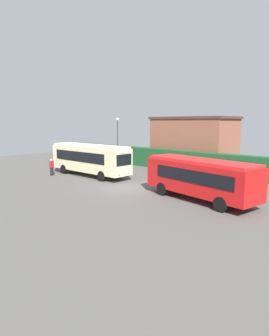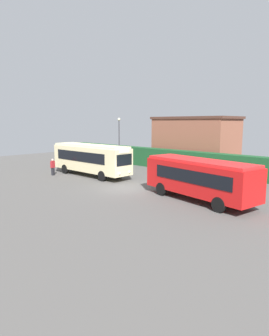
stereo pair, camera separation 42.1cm
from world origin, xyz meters
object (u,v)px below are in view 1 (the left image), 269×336
(person_right, at_px, (225,182))
(person_center, at_px, (204,177))
(lamppost, at_px, (118,137))
(bus_cream, at_px, (90,158))
(bus_red, at_px, (200,177))
(person_left, at_px, (52,167))
(person_far, at_px, (238,185))

(person_right, bearing_deg, person_center, -43.95)
(person_right, height_order, lamppost, lamppost)
(bus_cream, height_order, lamppost, lamppost)
(bus_red, bearing_deg, bus_cream, 6.76)
(person_left, height_order, person_center, person_center)
(bus_red, distance_m, person_far, 3.14)
(bus_cream, xyz_separation_m, lamppost, (-2.88, 6.79, 1.90))
(bus_cream, relative_size, bus_red, 1.12)
(person_far, bearing_deg, bus_cream, -73.19)
(lamppost, bearing_deg, person_right, -14.65)
(person_right, relative_size, person_far, 0.98)
(bus_cream, distance_m, person_center, 12.13)
(person_far, height_order, lamppost, lamppost)
(person_far, bearing_deg, lamppost, -95.27)
(bus_cream, height_order, person_center, bus_cream)
(person_right, height_order, person_far, person_far)
(person_left, relative_size, lamppost, 0.29)
(person_left, bearing_deg, person_far, -3.49)
(person_left, relative_size, person_right, 1.00)
(person_center, bearing_deg, person_right, -70.55)
(person_center, xyz_separation_m, person_right, (2.29, -0.83, -0.01))
(person_left, bearing_deg, bus_cream, 23.47)
(bus_cream, relative_size, person_center, 5.71)
(bus_cream, xyz_separation_m, person_right, (13.94, 2.39, -0.96))
(person_right, relative_size, lamppost, 0.29)
(person_left, bearing_deg, lamppost, 71.54)
(bus_cream, xyz_separation_m, bus_red, (13.53, -0.70, -0.16))
(bus_red, height_order, lamppost, lamppost)
(bus_red, height_order, person_center, bus_red)
(person_left, distance_m, person_center, 15.89)
(bus_red, bearing_deg, person_far, -115.18)
(person_center, xyz_separation_m, person_far, (3.62, -1.43, 0.01))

